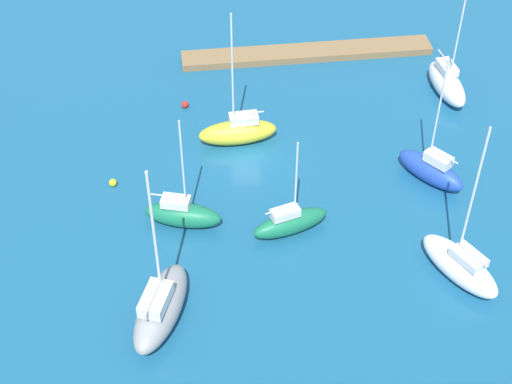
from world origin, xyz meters
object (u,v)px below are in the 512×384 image
(sailboat_gray_far_north, at_px, (160,307))
(mooring_buoy_red, at_px, (185,104))
(sailboat_white_outer_mooring, at_px, (460,265))
(sailboat_green_by_breakwater, at_px, (182,214))
(sailboat_blue_center_basin, at_px, (431,169))
(pier_dock, at_px, (307,53))
(sailboat_yellow_near_pier, at_px, (238,131))
(sailboat_white_inner_mooring, at_px, (447,83))
(mooring_buoy_yellow, at_px, (113,183))
(sailboat_green_west_end, at_px, (290,222))

(sailboat_gray_far_north, height_order, mooring_buoy_red, sailboat_gray_far_north)
(sailboat_white_outer_mooring, bearing_deg, sailboat_green_by_breakwater, 40.54)
(sailboat_white_outer_mooring, bearing_deg, sailboat_blue_center_basin, -32.75)
(pier_dock, xyz_separation_m, sailboat_yellow_near_pier, (8.31, 12.86, 0.88))
(sailboat_white_inner_mooring, bearing_deg, sailboat_green_by_breakwater, -65.94)
(sailboat_green_by_breakwater, relative_size, sailboat_yellow_near_pier, 0.80)
(sailboat_gray_far_north, distance_m, mooring_buoy_yellow, 14.72)
(pier_dock, relative_size, sailboat_blue_center_basin, 2.16)
(sailboat_green_by_breakwater, bearing_deg, sailboat_white_inner_mooring, 46.14)
(pier_dock, height_order, sailboat_green_by_breakwater, sailboat_green_by_breakwater)
(sailboat_white_outer_mooring, xyz_separation_m, sailboat_blue_center_basin, (-0.96, -10.44, 0.00))
(sailboat_yellow_near_pier, distance_m, mooring_buoy_yellow, 11.64)
(sailboat_yellow_near_pier, relative_size, sailboat_green_west_end, 1.46)
(pier_dock, distance_m, mooring_buoy_yellow, 25.70)
(pier_dock, distance_m, sailboat_white_outer_mooring, 30.78)
(sailboat_blue_center_basin, bearing_deg, sailboat_green_by_breakwater, 59.93)
(sailboat_white_outer_mooring, xyz_separation_m, sailboat_green_by_breakwater, (19.41, -7.84, -0.13))
(sailboat_gray_far_north, bearing_deg, pier_dock, -5.11)
(sailboat_green_west_end, distance_m, mooring_buoy_yellow, 15.23)
(sailboat_yellow_near_pier, relative_size, mooring_buoy_red, 19.04)
(sailboat_green_by_breakwater, bearing_deg, pier_dock, 75.35)
(sailboat_green_by_breakwater, xyz_separation_m, sailboat_yellow_near_pier, (-5.32, -9.52, 0.13))
(sailboat_white_outer_mooring, relative_size, sailboat_gray_far_north, 1.02)
(mooring_buoy_yellow, bearing_deg, sailboat_gray_far_north, 103.64)
(pier_dock, distance_m, sailboat_green_west_end, 24.87)
(sailboat_green_by_breakwater, bearing_deg, sailboat_gray_far_north, -85.51)
(sailboat_gray_far_north, relative_size, sailboat_blue_center_basin, 1.13)
(sailboat_white_outer_mooring, xyz_separation_m, sailboat_gray_far_north, (21.38, 1.28, 0.11))
(sailboat_gray_far_north, bearing_deg, sailboat_blue_center_basin, -41.09)
(sailboat_white_inner_mooring, relative_size, mooring_buoy_yellow, 16.40)
(sailboat_gray_far_north, relative_size, sailboat_white_inner_mooring, 1.24)
(sailboat_white_inner_mooring, bearing_deg, mooring_buoy_red, -97.50)
(pier_dock, relative_size, mooring_buoy_yellow, 38.79)
(pier_dock, height_order, sailboat_gray_far_north, sailboat_gray_far_north)
(mooring_buoy_yellow, bearing_deg, sailboat_blue_center_basin, 174.35)
(sailboat_white_outer_mooring, height_order, sailboat_blue_center_basin, sailboat_white_outer_mooring)
(sailboat_green_by_breakwater, relative_size, mooring_buoy_yellow, 15.61)
(mooring_buoy_red, bearing_deg, sailboat_green_west_end, 112.47)
(pier_dock, relative_size, sailboat_white_inner_mooring, 2.37)
(sailboat_yellow_near_pier, xyz_separation_m, mooring_buoy_red, (4.30, -5.68, -0.89))
(mooring_buoy_red, bearing_deg, pier_dock, -150.35)
(mooring_buoy_red, bearing_deg, sailboat_yellow_near_pier, 127.16)
(sailboat_white_inner_mooring, height_order, mooring_buoy_red, sailboat_white_inner_mooring)
(sailboat_white_outer_mooring, relative_size, mooring_buoy_yellow, 20.72)
(pier_dock, distance_m, sailboat_green_by_breakwater, 26.21)
(sailboat_white_inner_mooring, relative_size, sailboat_green_west_end, 1.22)
(sailboat_green_by_breakwater, bearing_deg, mooring_buoy_red, 102.88)
(sailboat_yellow_near_pier, height_order, mooring_buoy_red, sailboat_yellow_near_pier)
(sailboat_green_by_breakwater, height_order, sailboat_white_inner_mooring, sailboat_white_inner_mooring)
(mooring_buoy_red, relative_size, mooring_buoy_yellow, 1.03)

